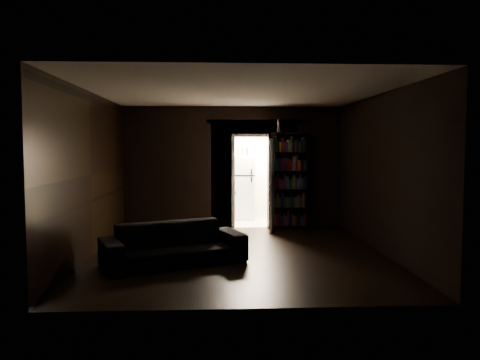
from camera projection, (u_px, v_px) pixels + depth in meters
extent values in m
plane|color=black|center=(238.00, 254.00, 8.14)|extent=(5.50, 5.50, 0.00)
cube|color=black|center=(179.00, 167.00, 10.77)|extent=(2.55, 0.10, 2.80)
cube|color=black|center=(306.00, 167.00, 10.92)|extent=(1.55, 0.10, 2.80)
cube|color=black|center=(254.00, 122.00, 10.78)|extent=(0.90, 0.10, 0.70)
cube|color=black|center=(91.00, 175.00, 7.92)|extent=(0.02, 5.50, 2.80)
cube|color=black|center=(381.00, 174.00, 8.17)|extent=(0.02, 5.50, 2.80)
cube|color=black|center=(250.00, 188.00, 5.30)|extent=(5.00, 0.02, 2.80)
cube|color=beige|center=(238.00, 92.00, 7.94)|extent=(5.00, 5.50, 0.02)
cube|color=silver|center=(254.00, 182.00, 10.82)|extent=(1.04, 0.06, 2.17)
cube|color=beige|center=(251.00, 223.00, 11.80)|extent=(2.20, 1.80, 0.10)
cube|color=white|center=(249.00, 172.00, 12.56)|extent=(2.20, 0.10, 2.40)
cube|color=white|center=(209.00, 174.00, 11.66)|extent=(0.10, 1.60, 2.40)
cube|color=white|center=(293.00, 174.00, 11.77)|extent=(0.10, 1.60, 2.40)
cube|color=white|center=(251.00, 124.00, 11.63)|extent=(2.20, 1.80, 0.10)
cube|color=#C96C81|center=(249.00, 134.00, 12.43)|extent=(2.00, 0.04, 0.26)
imported|color=black|center=(174.00, 237.00, 7.44)|extent=(2.44, 1.75, 0.86)
cube|color=black|center=(287.00, 181.00, 10.71)|extent=(0.92, 0.37, 2.20)
cube|color=white|center=(240.00, 187.00, 12.19)|extent=(0.94, 0.91, 1.65)
cube|color=silver|center=(273.00, 185.00, 10.42)|extent=(0.24, 0.84, 2.05)
cube|color=silver|center=(278.00, 126.00, 10.54)|extent=(0.10, 0.10, 0.29)
cube|color=black|center=(238.00, 150.00, 12.02)|extent=(0.71, 0.26, 0.29)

